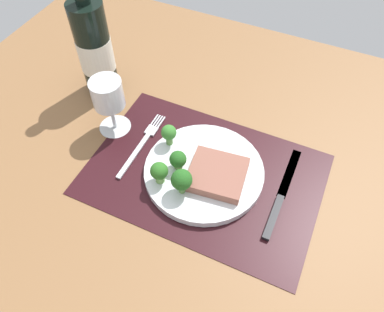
{
  "coord_description": "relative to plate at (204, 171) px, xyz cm",
  "views": [
    {
      "loc": [
        16.06,
        -40.87,
        63.19
      ],
      "look_at": [
        -3.62,
        2.03,
        1.9
      ],
      "focal_mm": 34.77,
      "sensor_mm": 36.0,
      "label": 1
    }
  ],
  "objects": [
    {
      "name": "knife",
      "position": [
        16.01,
        0.53,
        -0.5
      ],
      "size": [
        1.8,
        23.0,
        0.8
      ],
      "rotation": [
        0.0,
        0.0,
        0.03
      ],
      "color": "black",
      "rests_on": "placemat"
    },
    {
      "name": "wine_glass",
      "position": [
        -23.64,
        3.66,
        8.18
      ],
      "size": [
        7.16,
        7.16,
        13.4
      ],
      "color": "silver",
      "rests_on": "ground_plane"
    },
    {
      "name": "wine_bottle",
      "position": [
        -33.35,
        14.02,
        10.66
      ],
      "size": [
        7.93,
        7.93,
        32.08
      ],
      "color": "black",
      "rests_on": "ground_plane"
    },
    {
      "name": "placemat",
      "position": [
        0.0,
        0.0,
        -0.95
      ],
      "size": [
        47.21,
        32.07,
        0.3
      ],
      "primitive_type": "cube",
      "color": "black",
      "rests_on": "ground_plane"
    },
    {
      "name": "broccoli_near_steak",
      "position": [
        -6.79,
        -6.15,
        3.78
      ],
      "size": [
        3.52,
        3.52,
        5.02
      ],
      "color": "#6B994C",
      "rests_on": "plate"
    },
    {
      "name": "broccoli_front_edge",
      "position": [
        -9.46,
        3.24,
        3.95
      ],
      "size": [
        3.24,
        3.24,
        5.03
      ],
      "color": "#5B8942",
      "rests_on": "plate"
    },
    {
      "name": "ground_plane",
      "position": [
        0.0,
        0.0,
        -2.6
      ],
      "size": [
        140.0,
        110.0,
        3.0
      ],
      "primitive_type": "cube",
      "color": "brown"
    },
    {
      "name": "plate",
      "position": [
        0.0,
        0.0,
        0.0
      ],
      "size": [
        24.44,
        24.44,
        1.6
      ],
      "primitive_type": "cylinder",
      "color": "silver",
      "rests_on": "placemat"
    },
    {
      "name": "broccoli_near_fork",
      "position": [
        -1.8,
        -6.59,
        4.59
      ],
      "size": [
        4.1,
        4.1,
        5.98
      ],
      "color": "#5B8942",
      "rests_on": "plate"
    },
    {
      "name": "steak",
      "position": [
        3.09,
        -0.72,
        1.82
      ],
      "size": [
        12.2,
        11.57,
        2.04
      ],
      "primitive_type": "cube",
      "rotation": [
        0.0,
        0.0,
        0.12
      ],
      "color": "#8C5647",
      "rests_on": "plate"
    },
    {
      "name": "fork",
      "position": [
        -15.39,
        1.42,
        -0.55
      ],
      "size": [
        2.4,
        19.2,
        0.5
      ],
      "rotation": [
        0.0,
        0.0,
        -0.0
      ],
      "color": "silver",
      "rests_on": "placemat"
    },
    {
      "name": "broccoli_back_left",
      "position": [
        -4.93,
        -1.77,
        3.39
      ],
      "size": [
        3.45,
        3.45,
        4.48
      ],
      "color": "#5B8942",
      "rests_on": "plate"
    }
  ]
}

